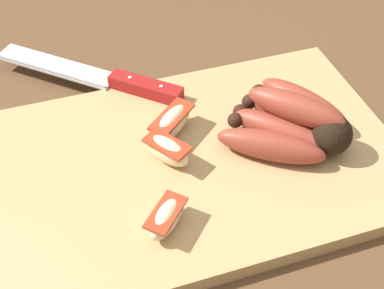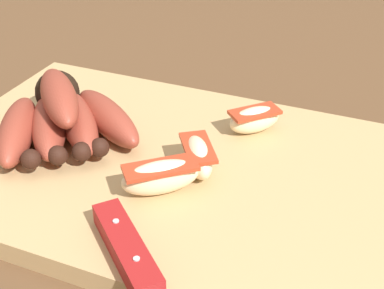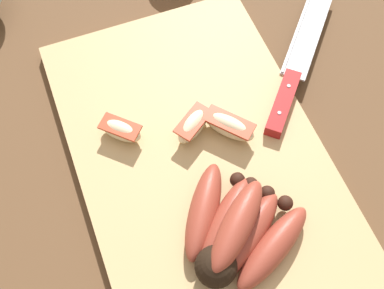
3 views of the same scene
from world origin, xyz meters
name	(u,v)px [view 2 (image 2 of 3)]	position (x,y,z in m)	size (l,w,h in m)	color
ground_plane	(166,184)	(0.00, 0.00, 0.00)	(6.00, 6.00, 0.00)	brown
cutting_board	(171,170)	(0.00, -0.01, 0.01)	(0.48, 0.31, 0.02)	tan
banana_bunch	(62,116)	(0.12, -0.01, 0.04)	(0.17, 0.17, 0.06)	black
apple_wedge_near	(161,176)	(-0.01, 0.04, 0.04)	(0.07, 0.06, 0.03)	beige
apple_wedge_middle	(254,119)	(-0.06, -0.09, 0.04)	(0.06, 0.06, 0.03)	beige
apple_wedge_far	(198,156)	(-0.03, -0.01, 0.04)	(0.05, 0.06, 0.03)	beige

